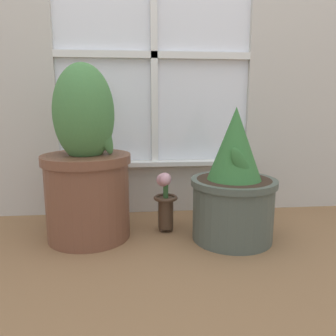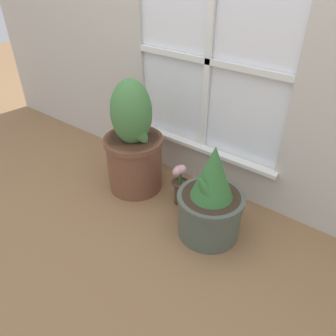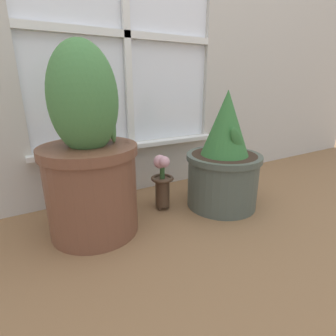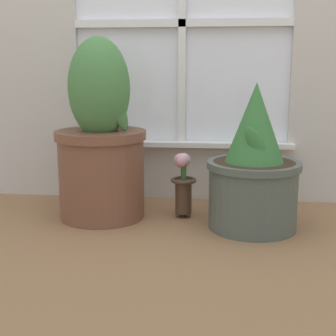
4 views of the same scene
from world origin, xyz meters
name	(u,v)px [view 1 (image 1 of 4)]	position (x,y,z in m)	size (l,w,h in m)	color
ground_plane	(164,258)	(0.00, 0.00, 0.00)	(10.00, 10.00, 0.00)	olive
potted_plant_left	(87,167)	(-0.33, 0.25, 0.33)	(0.40, 0.40, 0.79)	brown
potted_plant_right	(234,187)	(0.33, 0.16, 0.24)	(0.38, 0.38, 0.60)	#4C564C
flower_vase	(165,197)	(0.03, 0.28, 0.17)	(0.12, 0.12, 0.29)	#473323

